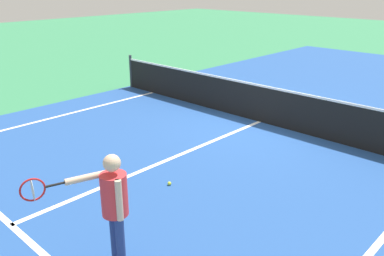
% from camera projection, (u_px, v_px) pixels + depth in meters
% --- Properties ---
extents(ground_plane, '(60.00, 60.00, 0.00)m').
position_uv_depth(ground_plane, '(260.00, 122.00, 10.36)').
color(ground_plane, '#337F51').
extents(court_surface_inbounds, '(10.62, 24.40, 0.00)m').
position_uv_depth(court_surface_inbounds, '(260.00, 122.00, 10.36)').
color(court_surface_inbounds, '#234C93').
rests_on(court_surface_inbounds, ground_plane).
extents(line_service_near, '(8.22, 0.10, 0.01)m').
position_uv_depth(line_service_near, '(11.00, 225.00, 6.00)').
color(line_service_near, white).
rests_on(line_service_near, ground_plane).
extents(line_center_service, '(0.10, 6.40, 0.01)m').
position_uv_depth(line_center_service, '(168.00, 159.00, 8.18)').
color(line_center_service, white).
rests_on(line_center_service, ground_plane).
extents(net, '(10.46, 0.09, 1.07)m').
position_uv_depth(net, '(261.00, 103.00, 10.19)').
color(net, '#33383D').
rests_on(net, ground_plane).
extents(player_near, '(0.74, 1.07, 1.54)m').
position_uv_depth(player_near, '(112.00, 201.00, 4.82)').
color(player_near, navy).
rests_on(player_near, ground_plane).
extents(tennis_ball_mid_court, '(0.07, 0.07, 0.07)m').
position_uv_depth(tennis_ball_mid_court, '(169.00, 183.00, 7.16)').
color(tennis_ball_mid_court, '#CCE033').
rests_on(tennis_ball_mid_court, ground_plane).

